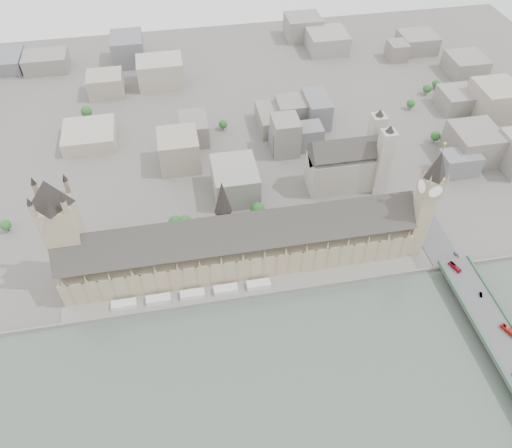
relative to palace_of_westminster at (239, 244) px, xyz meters
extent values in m
plane|color=#595651|center=(0.00, -19.70, -22.71)|extent=(900.00, 900.00, 0.00)
cube|color=slate|center=(0.00, -34.70, -21.21)|extent=(600.00, 1.50, 3.00)
cube|color=slate|center=(0.00, -27.20, -21.71)|extent=(270.00, 15.00, 2.00)
cube|color=silver|center=(-90.00, -26.70, -18.71)|extent=(18.00, 7.00, 4.00)
cube|color=silver|center=(-65.00, -26.70, -18.71)|extent=(18.00, 7.00, 4.00)
cube|color=silver|center=(-40.00, -26.70, -18.71)|extent=(18.00, 7.00, 4.00)
cube|color=silver|center=(-15.00, -26.70, -18.71)|extent=(18.00, 7.00, 4.00)
cube|color=silver|center=(10.00, -26.70, -18.71)|extent=(18.00, 7.00, 4.00)
cube|color=gray|center=(0.00, 0.30, -10.21)|extent=(265.00, 40.00, 25.00)
cube|color=#2C2A27|center=(0.00, 0.30, 12.37)|extent=(265.00, 40.73, 40.73)
cube|color=gray|center=(138.00, -11.70, 8.29)|extent=(12.00, 12.00, 62.00)
cube|color=gray|center=(138.00, -11.70, 47.29)|extent=(14.00, 14.00, 16.00)
cylinder|color=white|center=(145.20, -11.70, 47.29)|extent=(0.60, 10.00, 10.00)
cylinder|color=white|center=(130.80, -11.70, 47.29)|extent=(0.60, 10.00, 10.00)
cylinder|color=white|center=(138.00, -4.50, 47.29)|extent=(10.00, 0.60, 10.00)
cylinder|color=white|center=(138.00, -18.90, 47.29)|extent=(10.00, 0.60, 10.00)
cone|color=black|center=(138.00, -11.70, 66.29)|extent=(17.00, 17.00, 22.00)
cylinder|color=yellow|center=(138.00, -11.70, 80.29)|extent=(1.00, 1.00, 6.00)
sphere|color=yellow|center=(138.00, -11.70, 83.79)|extent=(2.00, 2.00, 2.00)
cone|color=gray|center=(144.50, -5.20, 59.29)|extent=(2.40, 2.40, 8.00)
cone|color=gray|center=(131.50, -5.20, 59.29)|extent=(2.40, 2.40, 8.00)
cone|color=gray|center=(144.50, -18.20, 59.29)|extent=(2.40, 2.40, 8.00)
cone|color=gray|center=(131.50, -18.20, 59.29)|extent=(2.40, 2.40, 8.00)
cube|color=gray|center=(-122.00, 6.30, 17.29)|extent=(23.00, 23.00, 80.00)
cone|color=black|center=(-122.00, 6.30, 67.29)|extent=(30.00, 30.00, 20.00)
cylinder|color=gray|center=(-10.00, 6.30, 20.29)|extent=(12.00, 12.00, 20.00)
cone|color=black|center=(-10.00, 6.30, 44.29)|extent=(13.00, 13.00, 28.00)
cube|color=#474749|center=(162.00, -107.20, -17.58)|extent=(25.00, 325.00, 10.25)
cube|color=#A7A096|center=(105.00, 75.30, -5.71)|extent=(60.00, 28.00, 34.00)
cube|color=#2C2A27|center=(105.00, 75.30, 16.29)|extent=(60.00, 28.28, 28.28)
cube|color=#A7A096|center=(137.00, 87.30, 9.29)|extent=(12.00, 12.00, 64.00)
cube|color=#A7A096|center=(137.00, 63.30, 9.29)|extent=(12.00, 12.00, 64.00)
imported|color=#B1142A|center=(158.48, -43.45, -10.90)|extent=(6.11, 11.42, 3.11)
imported|color=red|center=(168.83, -102.25, -10.80)|extent=(7.09, 12.09, 3.32)
imported|color=gray|center=(165.77, -70.46, -11.71)|extent=(3.21, 4.77, 1.49)
imported|color=gray|center=(165.61, -31.79, -11.64)|extent=(3.80, 6.05, 1.63)
camera|label=1|loc=(-33.77, -252.19, 282.59)|focal=35.00mm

